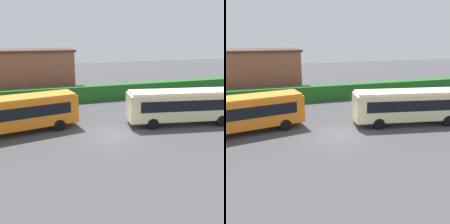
{
  "view_description": "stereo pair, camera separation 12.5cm",
  "coord_description": "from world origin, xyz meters",
  "views": [
    {
      "loc": [
        -6.0,
        -18.75,
        7.89
      ],
      "look_at": [
        0.06,
        0.97,
        1.69
      ],
      "focal_mm": 41.42,
      "sensor_mm": 36.0,
      "label": 1
    },
    {
      "loc": [
        -5.88,
        -18.78,
        7.89
      ],
      "look_at": [
        0.06,
        0.97,
        1.69
      ],
      "focal_mm": 41.42,
      "sensor_mm": 36.0,
      "label": 2
    }
  ],
  "objects": [
    {
      "name": "bus_cream",
      "position": [
        6.87,
        0.93,
        1.8
      ],
      "size": [
        10.57,
        4.08,
        3.1
      ],
      "rotation": [
        0.0,
        0.0,
        -0.16
      ],
      "color": "beige",
      "rests_on": "ground_plane"
    },
    {
      "name": "hedge_row",
      "position": [
        0.0,
        11.74,
        0.95
      ],
      "size": [
        67.61,
        1.37,
        1.9
      ],
      "primitive_type": "cube",
      "color": "#216220",
      "rests_on": "ground_plane"
    },
    {
      "name": "bus_orange",
      "position": [
        -7.23,
        2.91,
        1.78
      ],
      "size": [
        9.6,
        4.2,
        3.07
      ],
      "rotation": [
        0.0,
        0.0,
        3.34
      ],
      "color": "orange",
      "rests_on": "ground_plane"
    },
    {
      "name": "depot_building",
      "position": [
        -6.96,
        16.43,
        3.06
      ],
      "size": [
        12.56,
        6.02,
        6.1
      ],
      "color": "brown",
      "rests_on": "ground_plane"
    },
    {
      "name": "person_left",
      "position": [
        5.98,
        3.3,
        0.92
      ],
      "size": [
        0.4,
        0.53,
        1.75
      ],
      "rotation": [
        0.0,
        0.0,
        2.82
      ],
      "color": "olive",
      "rests_on": "ground_plane"
    },
    {
      "name": "traffic_cone",
      "position": [
        9.94,
        6.74,
        0.3
      ],
      "size": [
        0.36,
        0.36,
        0.6
      ],
      "primitive_type": "cone",
      "color": "orange",
      "rests_on": "ground_plane"
    },
    {
      "name": "ground_plane",
      "position": [
        0.0,
        0.0,
        0.0
      ],
      "size": [
        111.21,
        111.21,
        0.0
      ],
      "primitive_type": "plane",
      "color": "#424244"
    }
  ]
}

